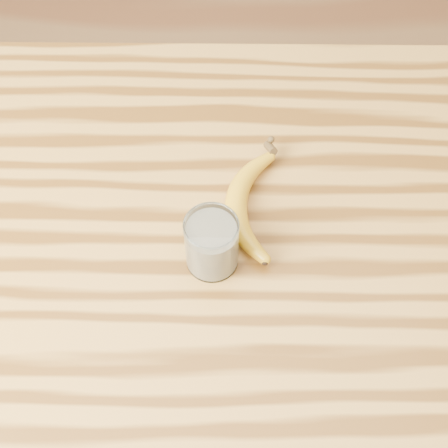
{
  "coord_description": "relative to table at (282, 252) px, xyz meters",
  "views": [
    {
      "loc": [
        -0.1,
        -0.57,
        1.74
      ],
      "look_at": [
        -0.1,
        -0.04,
        0.93
      ],
      "focal_mm": 50.0,
      "sensor_mm": 36.0,
      "label": 1
    }
  ],
  "objects": [
    {
      "name": "banana",
      "position": [
        -0.09,
        0.0,
        0.15
      ],
      "size": [
        0.13,
        0.3,
        0.04
      ],
      "primitive_type": null,
      "rotation": [
        0.0,
        0.0,
        -0.07
      ],
      "color": "#C88F16",
      "rests_on": "table"
    },
    {
      "name": "smoothie_glass",
      "position": [
        -0.12,
        -0.09,
        0.18
      ],
      "size": [
        0.08,
        0.08,
        0.1
      ],
      "color": "white",
      "rests_on": "table"
    },
    {
      "name": "table",
      "position": [
        0.0,
        0.0,
        0.0
      ],
      "size": [
        1.2,
        0.8,
        0.9
      ],
      "color": "#AE7832",
      "rests_on": "ground"
    }
  ]
}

